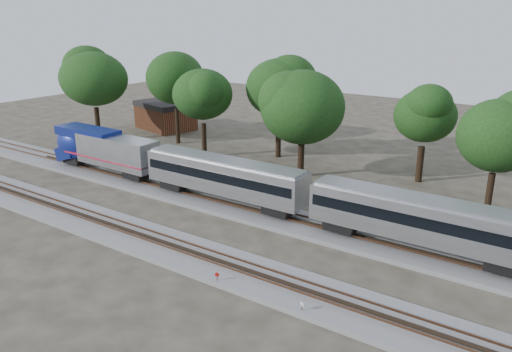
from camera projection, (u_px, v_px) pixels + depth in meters
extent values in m
plane|color=#383328|center=(224.00, 239.00, 41.89)|extent=(160.00, 160.00, 0.00)
cube|color=slate|center=(263.00, 214.00, 46.55)|extent=(160.00, 5.00, 0.40)
cube|color=brown|center=(259.00, 212.00, 45.85)|extent=(160.00, 0.08, 0.15)
cube|color=brown|center=(267.00, 207.00, 46.98)|extent=(160.00, 0.08, 0.15)
cube|color=slate|center=(192.00, 255.00, 38.68)|extent=(160.00, 5.00, 0.40)
cube|color=brown|center=(186.00, 253.00, 37.98)|extent=(160.00, 0.08, 0.15)
cube|color=brown|center=(198.00, 246.00, 39.11)|extent=(160.00, 0.08, 0.15)
cube|color=silver|center=(117.00, 151.00, 56.05)|extent=(10.61, 3.00, 3.30)
ellipsoid|color=navy|center=(75.00, 144.00, 60.18)|extent=(5.41, 3.12, 4.60)
cube|color=navy|center=(88.00, 132.00, 58.18)|extent=(8.51, 2.94, 1.00)
cube|color=black|center=(76.00, 136.00, 59.61)|extent=(0.45, 2.30, 1.31)
cube|color=#A01834|center=(111.00, 157.00, 56.96)|extent=(13.01, 3.04, 0.18)
cube|color=black|center=(77.00, 159.00, 60.68)|extent=(2.60, 2.20, 0.90)
cube|color=black|center=(138.00, 174.00, 55.08)|extent=(2.60, 2.20, 0.90)
cube|color=silver|center=(224.00, 176.00, 48.04)|extent=(17.42, 3.00, 3.00)
cube|color=black|center=(224.00, 173.00, 47.95)|extent=(16.82, 3.05, 0.90)
cube|color=gray|center=(224.00, 160.00, 47.56)|extent=(17.02, 2.40, 0.35)
cube|color=black|center=(176.00, 183.00, 52.01)|extent=(2.60, 2.20, 0.90)
cube|color=black|center=(279.00, 208.00, 45.29)|extent=(2.60, 2.20, 0.90)
cube|color=silver|center=(420.00, 219.00, 38.02)|extent=(17.42, 3.00, 3.00)
cube|color=black|center=(420.00, 215.00, 37.92)|extent=(16.82, 3.05, 0.90)
cube|color=gray|center=(422.00, 200.00, 37.54)|extent=(17.02, 2.40, 0.35)
cube|color=black|center=(342.00, 224.00, 41.98)|extent=(2.60, 2.20, 0.90)
cube|color=black|center=(506.00, 264.00, 35.26)|extent=(2.60, 2.20, 0.90)
cylinder|color=#512D19|center=(217.00, 280.00, 34.60)|extent=(0.06, 0.06, 0.89)
cylinder|color=#AB0D0C|center=(217.00, 275.00, 34.48)|extent=(0.31, 0.12, 0.32)
cylinder|color=#512D19|center=(302.00, 310.00, 31.12)|extent=(0.06, 0.06, 0.87)
cylinder|color=silver|center=(302.00, 304.00, 31.00)|extent=(0.30, 0.13, 0.31)
cube|color=#512D19|center=(231.00, 284.00, 34.57)|extent=(0.57, 0.45, 0.30)
cube|color=brown|center=(166.00, 118.00, 81.41)|extent=(10.30, 8.31, 3.62)
cube|color=black|center=(165.00, 104.00, 80.72)|extent=(10.54, 8.55, 0.81)
cylinder|color=black|center=(98.00, 124.00, 73.88)|extent=(0.70, 0.70, 4.88)
ellipsoid|color=black|center=(93.00, 79.00, 71.82)|extent=(9.21, 9.21, 7.83)
cylinder|color=black|center=(178.00, 126.00, 72.10)|extent=(0.70, 0.70, 5.07)
ellipsoid|color=black|center=(175.00, 78.00, 69.96)|extent=(9.56, 9.56, 8.13)
cylinder|color=black|center=(204.00, 140.00, 65.33)|extent=(0.70, 0.70, 4.43)
ellipsoid|color=black|center=(203.00, 94.00, 63.47)|extent=(8.36, 8.36, 7.10)
cylinder|color=black|center=(278.00, 139.00, 65.17)|extent=(0.70, 0.70, 4.88)
ellipsoid|color=black|center=(279.00, 88.00, 63.11)|extent=(9.20, 9.20, 7.82)
cylinder|color=black|center=(301.00, 158.00, 57.38)|extent=(0.70, 0.70, 4.35)
ellipsoid|color=black|center=(302.00, 107.00, 55.54)|extent=(8.21, 8.21, 6.98)
cylinder|color=black|center=(420.00, 164.00, 55.65)|extent=(0.70, 0.70, 4.04)
ellipsoid|color=black|center=(425.00, 116.00, 53.94)|extent=(7.62, 7.62, 6.47)
cylinder|color=black|center=(489.00, 194.00, 46.22)|extent=(0.70, 0.70, 4.12)
ellipsoid|color=black|center=(498.00, 136.00, 44.48)|extent=(7.76, 7.76, 6.60)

